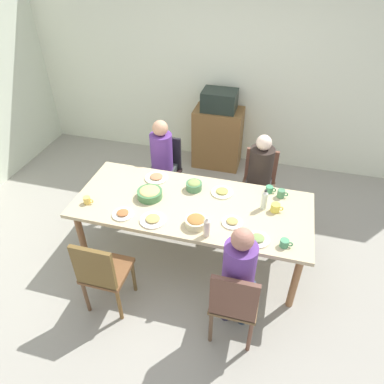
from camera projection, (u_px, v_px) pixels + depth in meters
The scene contains 28 objects.
ground_plane at pixel (192, 254), 4.04m from camera, with size 7.21×7.21×0.00m, color #9D998E.
wall_back at pixel (233, 76), 4.98m from camera, with size 6.25×0.12×2.60m, color silver.
dining_table at pixel (192, 209), 3.63m from camera, with size 2.41×1.01×0.74m.
chair_0 at pixel (259, 182), 4.28m from camera, with size 0.40×0.40×0.90m.
person_0 at pixel (260, 173), 4.10m from camera, with size 0.30×0.30×1.18m.
chair_1 at pixel (165, 168), 4.53m from camera, with size 0.40×0.40×0.90m.
person_1 at pixel (162, 158), 4.34m from camera, with size 0.30×0.30×1.20m.
chair_2 at pixel (234, 302), 2.93m from camera, with size 0.40×0.40×0.90m.
person_2 at pixel (238, 276), 2.87m from camera, with size 0.30×0.30×1.25m.
chair_3 at pixel (102, 272), 3.17m from camera, with size 0.40×0.40×0.90m.
plate_0 at pixel (258, 239), 3.17m from camera, with size 0.22×0.22×0.04m.
plate_1 at pixel (156, 177), 3.94m from camera, with size 0.26×0.26×0.04m.
plate_2 at pixel (222, 192), 3.73m from camera, with size 0.24×0.24×0.04m.
plate_3 at pixel (123, 214), 3.45m from camera, with size 0.21×0.21×0.04m.
plate_4 at pixel (232, 222), 3.35m from camera, with size 0.20×0.20×0.04m.
plate_5 at pixel (153, 220), 3.38m from camera, with size 0.25×0.25×0.04m.
bowl_0 at pixel (194, 185), 3.76m from camera, with size 0.17×0.17×0.10m.
bowl_1 at pixel (196, 221), 3.31m from camera, with size 0.21×0.21×0.09m.
bowl_2 at pixel (150, 193), 3.65m from camera, with size 0.26×0.26×0.10m.
cup_0 at pixel (285, 243), 3.10m from camera, with size 0.12×0.08×0.07m.
cup_1 at pixel (281, 194), 3.66m from camera, with size 0.11×0.08×0.09m.
cup_2 at pixel (276, 208), 3.47m from camera, with size 0.12×0.09×0.09m.
cup_3 at pixel (269, 189), 3.73m from camera, with size 0.11×0.08×0.07m.
cup_4 at pixel (87, 200), 3.58m from camera, with size 0.11×0.07×0.07m.
bottle_0 at pixel (207, 227), 3.16m from camera, with size 0.06×0.06×0.22m.
bottle_1 at pixel (264, 200), 3.47m from camera, with size 0.06×0.06×0.23m.
side_cabinet at pixel (218, 138), 5.29m from camera, with size 0.70×0.44×0.90m, color brown.
microwave at pixel (219, 100), 4.93m from camera, with size 0.48×0.36×0.28m, color #212D26.
Camera 1 is at (0.72, -2.69, 3.01)m, focal length 33.03 mm.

